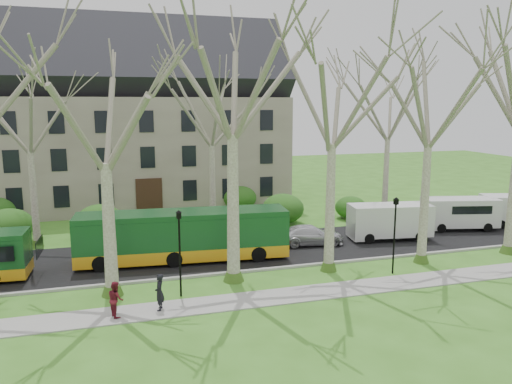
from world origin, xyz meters
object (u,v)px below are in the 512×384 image
(van_b, at_px, (460,214))
(pedestrian_b, at_px, (116,299))
(bus_follow, at_px, (183,235))
(van_a, at_px, (390,222))
(sedan, at_px, (310,235))
(pedestrian_a, at_px, (159,292))

(van_b, xyz_separation_m, pedestrian_b, (-25.23, -8.82, -0.39))
(bus_follow, distance_m, van_a, 14.60)
(sedan, distance_m, van_b, 12.41)
(van_a, bearing_deg, pedestrian_a, -146.41)
(pedestrian_a, xyz_separation_m, pedestrian_b, (-1.96, -0.13, -0.06))
(van_a, xyz_separation_m, pedestrian_b, (-18.69, -7.90, -0.43))
(pedestrian_a, relative_size, pedestrian_b, 1.07)
(sedan, height_order, pedestrian_b, pedestrian_b)
(bus_follow, xyz_separation_m, pedestrian_a, (-2.16, -7.08, -0.71))
(bus_follow, distance_m, sedan, 8.84)
(pedestrian_b, bearing_deg, van_a, -83.51)
(van_b, xyz_separation_m, pedestrian_a, (-23.28, -8.69, -0.33))
(bus_follow, xyz_separation_m, pedestrian_b, (-4.12, -7.21, -0.76))
(bus_follow, distance_m, pedestrian_a, 7.44)
(sedan, distance_m, pedestrian_b, 15.26)
(pedestrian_a, bearing_deg, van_a, 129.42)
(pedestrian_b, bearing_deg, van_b, -87.16)
(van_b, distance_m, pedestrian_a, 24.85)
(van_b, bearing_deg, bus_follow, -162.17)
(van_a, xyz_separation_m, van_b, (6.54, 0.92, -0.04))
(pedestrian_a, bearing_deg, sedan, 141.15)
(bus_follow, bearing_deg, sedan, 11.57)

